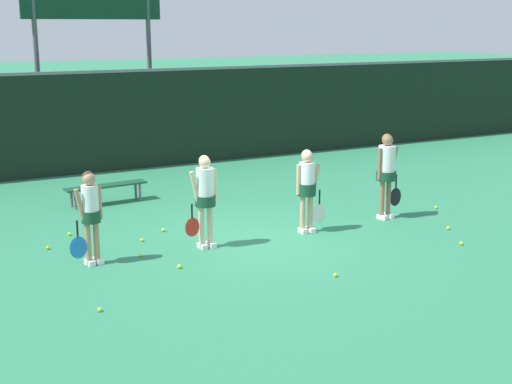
# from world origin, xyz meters

# --- Properties ---
(ground_plane) EXTENTS (140.00, 140.00, 0.00)m
(ground_plane) POSITION_xyz_m (0.00, 0.00, 0.00)
(ground_plane) COLOR #2D7F56
(fence_windscreen) EXTENTS (60.00, 0.08, 2.78)m
(fence_windscreen) POSITION_xyz_m (0.00, 7.56, 1.40)
(fence_windscreen) COLOR black
(fence_windscreen) RESTS_ON ground_plane
(scoreboard) EXTENTS (4.04, 0.15, 5.65)m
(scoreboard) POSITION_xyz_m (-0.33, 9.28, 4.44)
(scoreboard) COLOR #515156
(scoreboard) RESTS_ON ground_plane
(bench_courtside) EXTENTS (1.89, 0.50, 0.44)m
(bench_courtside) POSITION_xyz_m (-1.70, 4.01, 0.38)
(bench_courtside) COLOR #19472D
(bench_courtside) RESTS_ON ground_plane
(player_0) EXTENTS (0.61, 0.33, 1.61)m
(player_0) POSITION_xyz_m (-3.13, 0.03, 0.94)
(player_0) COLOR tan
(player_0) RESTS_ON ground_plane
(player_1) EXTENTS (0.65, 0.37, 1.70)m
(player_1) POSITION_xyz_m (-1.06, -0.03, 1.01)
(player_1) COLOR beige
(player_1) RESTS_ON ground_plane
(player_2) EXTENTS (0.64, 0.36, 1.64)m
(player_2) POSITION_xyz_m (1.09, -0.07, 0.97)
(player_2) COLOR tan
(player_2) RESTS_ON ground_plane
(player_3) EXTENTS (0.69, 0.41, 1.79)m
(player_3) POSITION_xyz_m (3.09, 0.03, 1.08)
(player_3) COLOR #8C664C
(player_3) RESTS_ON ground_plane
(tennis_ball_0) EXTENTS (0.07, 0.07, 0.07)m
(tennis_ball_0) POSITION_xyz_m (3.15, -2.15, 0.03)
(tennis_ball_0) COLOR #CCE033
(tennis_ball_0) RESTS_ON ground_plane
(tennis_ball_1) EXTENTS (0.07, 0.07, 0.07)m
(tennis_ball_1) POSITION_xyz_m (3.65, -1.26, 0.03)
(tennis_ball_1) COLOR #CCE033
(tennis_ball_1) RESTS_ON ground_plane
(tennis_ball_2) EXTENTS (0.06, 0.06, 0.06)m
(tennis_ball_2) POSITION_xyz_m (-2.29, -0.01, 0.03)
(tennis_ball_2) COLOR #CCE033
(tennis_ball_2) RESTS_ON ground_plane
(tennis_ball_3) EXTENTS (0.06, 0.06, 0.06)m
(tennis_ball_3) POSITION_xyz_m (0.14, -2.46, 0.03)
(tennis_ball_3) COLOR #CCE033
(tennis_ball_3) RESTS_ON ground_plane
(tennis_ball_4) EXTENTS (0.06, 0.06, 0.06)m
(tennis_ball_4) POSITION_xyz_m (-1.97, 0.85, 0.03)
(tennis_ball_4) COLOR #CCE033
(tennis_ball_4) RESTS_ON ground_plane
(tennis_ball_5) EXTENTS (0.07, 0.07, 0.07)m
(tennis_ball_5) POSITION_xyz_m (-3.63, 1.20, 0.03)
(tennis_ball_5) COLOR #CCE033
(tennis_ball_5) RESTS_ON ground_plane
(tennis_ball_6) EXTENTS (0.07, 0.07, 0.07)m
(tennis_ball_6) POSITION_xyz_m (-1.38, 1.28, 0.04)
(tennis_ball_6) COLOR #CCE033
(tennis_ball_6) RESTS_ON ground_plane
(tennis_ball_7) EXTENTS (0.07, 0.07, 0.07)m
(tennis_ball_7) POSITION_xyz_m (-3.07, 1.88, 0.03)
(tennis_ball_7) COLOR #CCE033
(tennis_ball_7) RESTS_ON ground_plane
(tennis_ball_8) EXTENTS (0.07, 0.07, 0.07)m
(tennis_ball_8) POSITION_xyz_m (1.99, 1.18, 0.03)
(tennis_ball_8) COLOR #CCE033
(tennis_ball_8) RESTS_ON ground_plane
(tennis_ball_9) EXTENTS (0.07, 0.07, 0.07)m
(tennis_ball_9) POSITION_xyz_m (-1.92, -0.89, 0.04)
(tennis_ball_9) COLOR #CCE033
(tennis_ball_9) RESTS_ON ground_plane
(tennis_ball_10) EXTENTS (0.07, 0.07, 0.07)m
(tennis_ball_10) POSITION_xyz_m (-3.62, -2.07, 0.03)
(tennis_ball_10) COLOR #CCE033
(tennis_ball_10) RESTS_ON ground_plane
(tennis_ball_11) EXTENTS (0.06, 0.06, 0.06)m
(tennis_ball_11) POSITION_xyz_m (4.58, 0.11, 0.03)
(tennis_ball_11) COLOR #CCE033
(tennis_ball_11) RESTS_ON ground_plane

